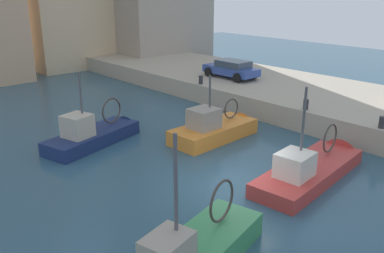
# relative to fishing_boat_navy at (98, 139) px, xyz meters

# --- Properties ---
(water_surface) EXTENTS (80.00, 80.00, 0.00)m
(water_surface) POSITION_rel_fishing_boat_navy_xyz_m (1.58, -7.85, -0.15)
(water_surface) COLOR #2D5166
(water_surface) RESTS_ON ground
(quay_wall) EXTENTS (9.00, 56.00, 1.20)m
(quay_wall) POSITION_rel_fishing_boat_navy_xyz_m (13.08, -7.85, 0.45)
(quay_wall) COLOR #ADA08C
(quay_wall) RESTS_ON ground
(fishing_boat_navy) EXTENTS (5.99, 3.09, 4.41)m
(fishing_boat_navy) POSITION_rel_fishing_boat_navy_xyz_m (0.00, 0.00, 0.00)
(fishing_boat_navy) COLOR navy
(fishing_boat_navy) RESTS_ON ground
(fishing_boat_red) EXTENTS (7.01, 2.60, 4.78)m
(fishing_boat_red) POSITION_rel_fishing_boat_navy_xyz_m (4.57, -9.25, -0.03)
(fishing_boat_red) COLOR #BC3833
(fishing_boat_red) RESTS_ON ground
(fishing_boat_orange) EXTENTS (5.57, 2.24, 4.17)m
(fishing_boat_orange) POSITION_rel_fishing_boat_navy_xyz_m (4.92, -3.46, -0.01)
(fishing_boat_orange) COLOR orange
(fishing_boat_orange) RESTS_ON ground
(parked_car_blue) EXTENTS (1.94, 4.03, 1.24)m
(parked_car_blue) POSITION_rel_fishing_boat_navy_xyz_m (11.85, 2.16, 1.70)
(parked_car_blue) COLOR #334C9E
(parked_car_blue) RESTS_ON quay_wall
(mooring_bollard_south) EXTENTS (0.28, 0.28, 0.55)m
(mooring_bollard_south) POSITION_rel_fishing_boat_navy_xyz_m (8.93, -9.85, 1.33)
(mooring_bollard_south) COLOR #2D2D33
(mooring_bollard_south) RESTS_ON quay_wall
(mooring_bollard_mid) EXTENTS (0.28, 0.28, 0.55)m
(mooring_bollard_mid) POSITION_rel_fishing_boat_navy_xyz_m (8.93, -5.85, 1.33)
(mooring_bollard_mid) COLOR #2D2D33
(mooring_bollard_mid) RESTS_ON quay_wall
(mooring_bollard_north) EXTENTS (0.28, 0.28, 0.55)m
(mooring_bollard_north) POSITION_rel_fishing_boat_navy_xyz_m (8.93, 2.15, 1.33)
(mooring_bollard_north) COLOR #2D2D33
(mooring_bollard_north) RESTS_ON quay_wall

